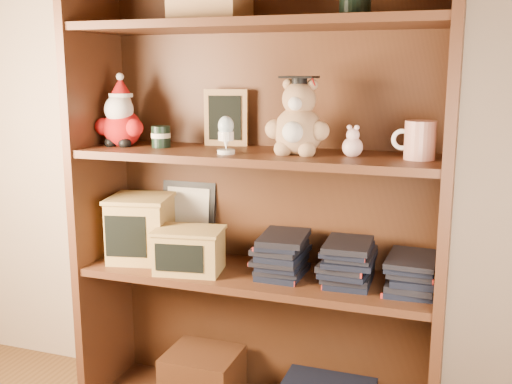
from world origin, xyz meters
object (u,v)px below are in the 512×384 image
Objects in this scene: grad_teddy_bear at (298,124)px; teacher_mug at (419,140)px; bookcase at (260,201)px; treats_box at (141,228)px.

grad_teddy_bear is 0.36m from teacher_mug.
bookcase reaches higher than grad_teddy_bear.
bookcase is 0.55m from teacher_mug.
teacher_mug is 0.51× the size of treats_box.
bookcase is 6.56× the size of grad_teddy_bear.
teacher_mug is (0.36, 0.01, -0.04)m from grad_teddy_bear.
treats_box is (-0.42, -0.05, -0.11)m from bookcase.
teacher_mug is (0.50, -0.05, 0.23)m from bookcase.
bookcase is 0.30m from grad_teddy_bear.
treats_box is (-0.92, -0.00, -0.34)m from teacher_mug.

